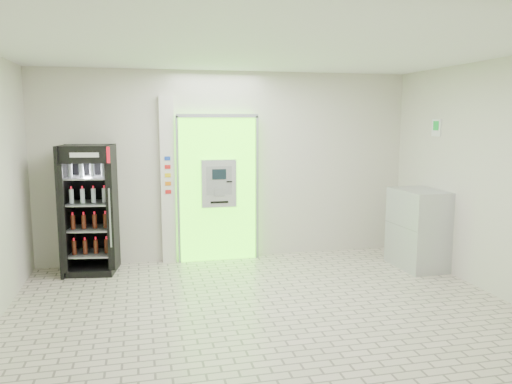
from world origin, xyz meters
name	(u,v)px	position (x,y,z in m)	size (l,w,h in m)	color
ground	(267,314)	(0.00, 0.00, 0.00)	(6.00, 6.00, 0.00)	beige
room_shell	(268,156)	(0.00, 0.00, 1.84)	(6.00, 6.00, 6.00)	beige
atm_assembly	(218,188)	(-0.20, 2.41, 1.17)	(1.30, 0.24, 2.33)	#51F417
pillar	(168,181)	(-0.98, 2.45, 1.30)	(0.22, 0.11, 2.60)	silver
beverage_cooler	(90,212)	(-2.14, 2.18, 0.90)	(0.80, 0.75, 1.88)	black
steel_cabinet	(418,229)	(2.69, 1.29, 0.60)	(0.64, 0.92, 1.20)	#B3B6BB
exit_sign	(436,128)	(2.99, 1.40, 2.12)	(0.02, 0.22, 0.26)	white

